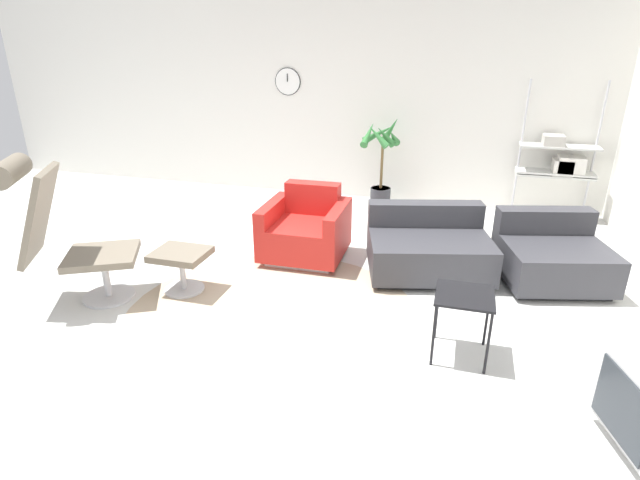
% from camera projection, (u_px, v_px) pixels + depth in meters
% --- Properties ---
extents(ground_plane, '(12.00, 12.00, 0.00)m').
position_uv_depth(ground_plane, '(298.00, 302.00, 4.34)').
color(ground_plane, silver).
extents(wall_back, '(12.00, 0.09, 2.80)m').
position_uv_depth(wall_back, '(373.00, 97.00, 6.69)').
color(wall_back, silver).
rests_on(wall_back, ground_plane).
extents(round_rug, '(2.45, 2.45, 0.01)m').
position_uv_depth(round_rug, '(272.00, 315.00, 4.14)').
color(round_rug, tan).
rests_on(round_rug, ground_plane).
extents(lounge_chair, '(1.06, 0.89, 1.27)m').
position_uv_depth(lounge_chair, '(57.00, 223.00, 4.10)').
color(lounge_chair, '#BCBCC1').
rests_on(lounge_chair, ground_plane).
extents(ottoman, '(0.47, 0.40, 0.39)m').
position_uv_depth(ottoman, '(181.00, 261.00, 4.44)').
color(ottoman, '#BCBCC1').
rests_on(ottoman, ground_plane).
extents(armchair_red, '(0.83, 0.80, 0.73)m').
position_uv_depth(armchair_red, '(306.00, 232.00, 5.15)').
color(armchair_red, silver).
rests_on(armchair_red, ground_plane).
extents(couch_low, '(1.31, 1.10, 0.62)m').
position_uv_depth(couch_low, '(428.00, 249.00, 4.82)').
color(couch_low, black).
rests_on(couch_low, ground_plane).
extents(couch_second, '(1.09, 1.05, 0.62)m').
position_uv_depth(couch_second, '(552.00, 257.00, 4.64)').
color(couch_second, black).
rests_on(couch_second, ground_plane).
extents(side_table, '(0.40, 0.40, 0.49)m').
position_uv_depth(side_table, '(464.00, 302.00, 3.46)').
color(side_table, black).
rests_on(side_table, ground_plane).
extents(potted_plant, '(0.55, 0.56, 1.22)m').
position_uv_depth(potted_plant, '(381.00, 165.00, 6.58)').
color(potted_plant, '#333338').
rests_on(potted_plant, ground_plane).
extents(shelf_unit, '(0.91, 0.28, 1.68)m').
position_uv_depth(shelf_unit, '(561.00, 161.00, 6.11)').
color(shelf_unit, '#BCBCC1').
rests_on(shelf_unit, ground_plane).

